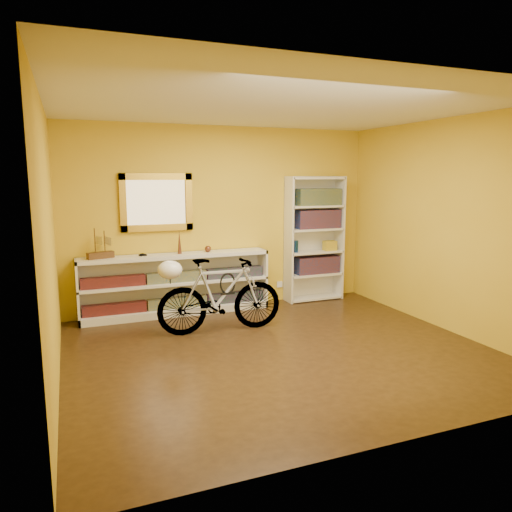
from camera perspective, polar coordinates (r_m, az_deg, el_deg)
name	(u,v)px	position (r m, az deg, el deg)	size (l,w,h in m)	color
floor	(279,351)	(5.38, 2.79, -11.26)	(4.50, 4.00, 0.01)	black
ceiling	(281,106)	(5.08, 3.04, 17.48)	(4.50, 4.00, 0.01)	silver
back_wall	(223,218)	(6.93, -3.98, 4.52)	(4.50, 0.01, 2.60)	gold
left_wall	(49,245)	(4.62, -23.49, 1.25)	(0.01, 4.00, 2.60)	gold
right_wall	(447,226)	(6.33, 21.86, 3.39)	(0.01, 4.00, 2.60)	gold
gilt_mirror	(157,202)	(6.65, -11.77, 6.29)	(0.98, 0.06, 0.78)	olive
wall_socket	(280,284)	(7.39, 2.84, -3.40)	(0.09, 0.01, 0.09)	silver
console_unit	(177,284)	(6.69, -9.47, -3.35)	(2.60, 0.35, 0.85)	silver
cd_row_lower	(177,303)	(6.74, -9.37, -5.50)	(2.50, 0.13, 0.14)	black
cd_row_upper	(177,277)	(6.65, -9.46, -2.47)	(2.50, 0.13, 0.14)	navy
model_ship	(100,243)	(6.46, -18.14, 1.46)	(0.34, 0.13, 0.40)	#422812
toy_car	(143,256)	(6.54, -13.34, 0.01)	(0.00, 0.00, 0.00)	black
bronze_ornament	(179,242)	(6.60, -9.12, 1.66)	(0.06, 0.06, 0.32)	brown
decorative_orb	(208,249)	(6.71, -5.76, 0.85)	(0.09, 0.09, 0.09)	brown
bookcase	(314,239)	(7.37, 6.98, 2.03)	(0.90, 0.30, 1.90)	silver
book_row_a	(317,265)	(7.45, 7.26, -1.04)	(0.70, 0.22, 0.26)	maroon
book_row_b	(318,219)	(7.36, 7.37, 4.40)	(0.70, 0.22, 0.28)	maroon
book_row_c	(318,197)	(7.34, 7.43, 7.01)	(0.70, 0.22, 0.25)	navy
travel_mug	(296,246)	(7.21, 4.75, 1.15)	(0.08, 0.08, 0.18)	navy
red_tin	(302,200)	(7.25, 5.56, 6.71)	(0.14, 0.14, 0.17)	maroon
yellow_bag	(330,246)	(7.47, 8.80, 1.23)	(0.19, 0.13, 0.15)	gold
bicycle	(220,295)	(5.87, -4.28, -4.68)	(1.58, 0.41, 0.93)	silver
helmet	(170,270)	(5.68, -10.24, -1.63)	(0.29, 0.27, 0.22)	white
u_lock	(228,283)	(5.86, -3.41, -3.29)	(0.20, 0.20, 0.02)	black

